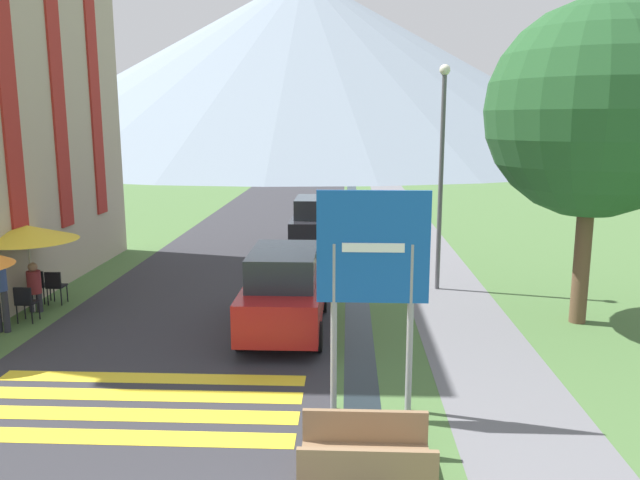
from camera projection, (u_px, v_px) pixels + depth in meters
name	position (u px, v px, depth m)	size (l,w,h in m)	color
ground_plane	(324.00, 234.00, 25.23)	(160.00, 160.00, 0.00)	#476B38
road	(287.00, 202.00, 35.15)	(6.40, 60.00, 0.01)	#2D2D33
footpath	(395.00, 202.00, 34.88)	(2.20, 60.00, 0.01)	slate
drainage_channel	(352.00, 202.00, 34.99)	(0.60, 60.00, 0.00)	black
crosswalk_marking	(133.00, 405.00, 10.03)	(5.44, 2.54, 0.01)	yellow
mountain_distant	(304.00, 66.00, 80.72)	(81.31, 81.31, 22.85)	gray
road_sign	(373.00, 269.00, 9.41)	(1.70, 0.11, 3.49)	gray
footbridge	(366.00, 459.00, 8.00)	(1.70, 1.10, 0.65)	#846647
parked_car_near	(285.00, 290.00, 13.46)	(1.72, 4.18, 1.82)	#A31919
parked_car_far	(318.00, 222.00, 22.39)	(1.90, 3.86, 1.82)	black
cafe_chair_far_left	(55.00, 284.00, 15.42)	(0.40, 0.40, 0.85)	black
cafe_chair_middle	(25.00, 301.00, 14.03)	(0.40, 0.40, 0.85)	black
cafe_chair_far_right	(38.00, 283.00, 15.52)	(0.40, 0.40, 0.85)	black
cafe_umbrella_middle_yellow	(27.00, 233.00, 14.55)	(2.28, 2.28, 2.10)	#B7B2A8
person_seated_near	(34.00, 285.00, 14.80)	(0.32, 0.32, 1.21)	#282833
streetlamp	(442.00, 161.00, 16.31)	(0.28, 0.28, 5.91)	#515156
tree_by_path	(594.00, 111.00, 13.28)	(4.60, 4.60, 7.01)	brown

